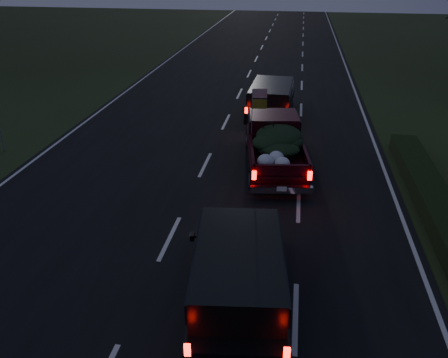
% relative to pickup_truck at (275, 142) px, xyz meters
% --- Properties ---
extents(ground, '(120.00, 120.00, 0.00)m').
position_rel_pickup_truck_xyz_m(ground, '(-2.61, -5.33, -1.01)').
color(ground, black).
rests_on(ground, ground).
extents(road_asphalt, '(14.00, 120.00, 0.02)m').
position_rel_pickup_truck_xyz_m(road_asphalt, '(-2.61, -5.33, -1.00)').
color(road_asphalt, black).
rests_on(road_asphalt, ground).
extents(hedge_row, '(1.00, 10.00, 0.60)m').
position_rel_pickup_truck_xyz_m(hedge_row, '(5.19, -2.33, -0.71)').
color(hedge_row, black).
rests_on(hedge_row, ground).
extents(pickup_truck, '(2.67, 5.36, 2.69)m').
position_rel_pickup_truck_xyz_m(pickup_truck, '(0.00, 0.00, 0.00)').
color(pickup_truck, '#35070F').
rests_on(pickup_truck, ground).
extents(lead_suv, '(2.15, 4.84, 1.37)m').
position_rel_pickup_truck_xyz_m(lead_suv, '(-0.54, 5.79, 0.03)').
color(lead_suv, black).
rests_on(lead_suv, ground).
extents(rear_suv, '(2.54, 4.86, 1.34)m').
position_rel_pickup_truck_xyz_m(rear_suv, '(-0.33, -7.67, 0.01)').
color(rear_suv, black).
rests_on(rear_suv, ground).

